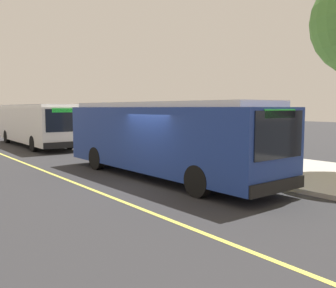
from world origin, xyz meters
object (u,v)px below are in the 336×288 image
waiting_bench (245,151)px  route_sign_post (255,128)px  transit_bus_second (35,123)px  pedestrian_commuter (272,148)px  transit_bus_main (162,136)px

waiting_bench → route_sign_post: route_sign_post is taller
waiting_bench → route_sign_post: bearing=-43.7°
transit_bus_second → pedestrian_commuter: bearing=11.7°
transit_bus_second → waiting_bench: 15.87m
transit_bus_main → transit_bus_second: (-15.19, -0.01, 0.00)m
route_sign_post → pedestrian_commuter: 1.35m
route_sign_post → pedestrian_commuter: bearing=89.8°
transit_bus_main → route_sign_post: bearing=46.7°
transit_bus_main → route_sign_post: (2.46, 2.60, 0.34)m
transit_bus_second → waiting_bench: size_ratio=7.23×
route_sign_post → pedestrian_commuter: (0.00, 1.05, -0.84)m
transit_bus_main → waiting_bench: transit_bus_main is taller
transit_bus_main → transit_bus_second: bearing=-180.0°
waiting_bench → pedestrian_commuter: 3.10m
transit_bus_main → waiting_bench: 5.25m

